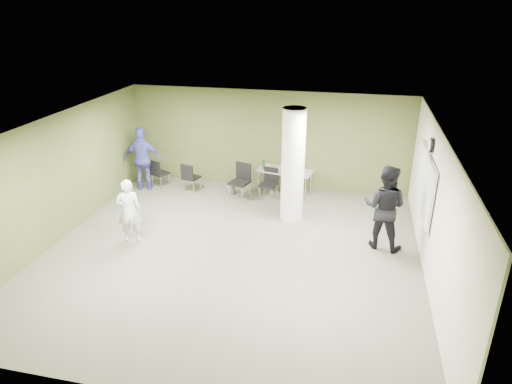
% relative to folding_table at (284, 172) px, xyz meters
% --- Properties ---
extents(floor, '(8.00, 8.00, 0.00)m').
position_rel_folding_table_xyz_m(floor, '(-0.56, -3.44, -0.67)').
color(floor, '#535241').
rests_on(floor, ground).
extents(ceiling, '(8.00, 8.00, 0.00)m').
position_rel_folding_table_xyz_m(ceiling, '(-0.56, -3.44, 2.13)').
color(ceiling, white).
rests_on(ceiling, wall_back).
extents(wall_back, '(8.00, 2.80, 0.02)m').
position_rel_folding_table_xyz_m(wall_back, '(-0.56, 0.56, 0.73)').
color(wall_back, '#475327').
rests_on(wall_back, floor).
extents(wall_left, '(0.02, 8.00, 2.80)m').
position_rel_folding_table_xyz_m(wall_left, '(-4.56, -3.44, 0.73)').
color(wall_left, '#475327').
rests_on(wall_left, floor).
extents(wall_right_cream, '(0.02, 8.00, 2.80)m').
position_rel_folding_table_xyz_m(wall_right_cream, '(3.44, -3.44, 0.73)').
color(wall_right_cream, beige).
rests_on(wall_right_cream, floor).
extents(column, '(0.56, 0.56, 2.80)m').
position_rel_folding_table_xyz_m(column, '(0.44, -1.44, 0.73)').
color(column, silver).
rests_on(column, floor).
extents(whiteboard, '(0.05, 2.30, 1.30)m').
position_rel_folding_table_xyz_m(whiteboard, '(3.36, -2.24, 0.83)').
color(whiteboard, silver).
rests_on(whiteboard, wall_right_cream).
extents(wall_clock, '(0.06, 0.32, 0.32)m').
position_rel_folding_table_xyz_m(wall_clock, '(3.36, -2.24, 1.68)').
color(wall_clock, black).
rests_on(wall_clock, wall_right_cream).
extents(folding_table, '(1.62, 0.92, 0.97)m').
position_rel_folding_table_xyz_m(folding_table, '(0.00, 0.00, 0.00)').
color(folding_table, gray).
rests_on(folding_table, floor).
extents(wastebasket, '(0.26, 0.26, 0.30)m').
position_rel_folding_table_xyz_m(wastebasket, '(-1.46, -0.33, -0.53)').
color(wastebasket, '#4C4C4C').
rests_on(wastebasket, floor).
extents(chair_back_left, '(0.55, 0.55, 0.84)m').
position_rel_folding_table_xyz_m(chair_back_left, '(-3.63, -0.29, -0.18)').
color(chair_back_left, black).
rests_on(chair_back_left, floor).
extents(chair_back_right, '(0.52, 0.52, 0.85)m').
position_rel_folding_table_xyz_m(chair_back_right, '(-2.62, -0.43, -0.18)').
color(chair_back_right, black).
rests_on(chair_back_right, floor).
extents(chair_table_left, '(0.61, 0.61, 0.98)m').
position_rel_folding_table_xyz_m(chair_table_left, '(-1.10, -0.49, -0.10)').
color(chair_table_left, black).
rests_on(chair_table_left, floor).
extents(chair_table_right, '(0.51, 0.51, 0.87)m').
position_rel_folding_table_xyz_m(chair_table_right, '(-0.34, -0.36, -0.17)').
color(chair_table_right, black).
rests_on(chair_table_right, floor).
extents(woman_white, '(0.64, 0.54, 1.49)m').
position_rel_folding_table_xyz_m(woman_white, '(-2.93, -3.40, 0.07)').
color(woman_white, silver).
rests_on(woman_white, floor).
extents(man_black, '(1.09, 0.94, 1.91)m').
position_rel_folding_table_xyz_m(man_black, '(2.59, -2.42, 0.28)').
color(man_black, black).
rests_on(man_black, floor).
extents(man_blue, '(1.13, 0.63, 1.82)m').
position_rel_folding_table_xyz_m(man_blue, '(-3.96, -0.50, 0.24)').
color(man_blue, '#4344A6').
rests_on(man_blue, floor).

